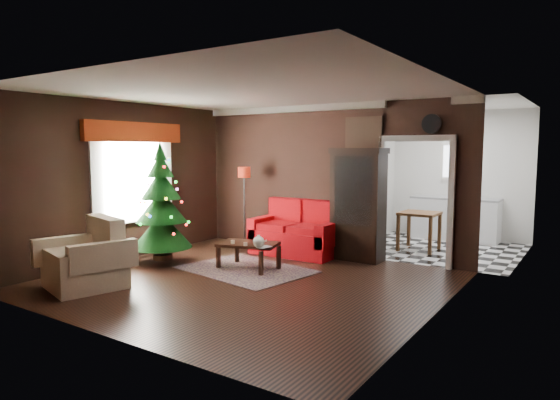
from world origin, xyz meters
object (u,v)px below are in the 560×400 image
Objects in this scene: armchair at (85,256)px; coffee_table at (248,255)px; floor_lamp at (244,206)px; curio_cabinet at (358,207)px; loveseat at (296,228)px; teapot at (259,241)px; christmas_tree at (161,203)px; wall_clock at (432,124)px; kitchen_table at (419,231)px.

coffee_table is at bearing 74.90° from armchair.
curio_cabinet is at bearing 5.74° from floor_lamp.
curio_cabinet is 2.15m from coffee_table.
loveseat is 8.24× the size of teapot.
loveseat is 1.79× the size of coffee_table.
christmas_tree reaches higher than armchair.
wall_clock reaches higher than christmas_tree.
floor_lamp reaches higher than loveseat.
wall_clock reaches higher than loveseat.
christmas_tree reaches higher than curio_cabinet.
loveseat is 1.08× the size of floor_lamp.
christmas_tree is 9.53× the size of teapot.
teapot is at bearing -114.38° from kitchen_table.
loveseat is 2.45m from kitchen_table.
wall_clock is at bearing 9.66° from loveseat.
coffee_table is at bearing -50.24° from floor_lamp.
coffee_table is (1.28, 2.15, -0.24)m from armchair.
curio_cabinet is 1.21× the size of floor_lamp.
coffee_table is (-0.06, -1.40, -0.28)m from loveseat.
armchair is at bearing -92.21° from floor_lamp.
kitchen_table is (1.86, 3.05, 0.15)m from coffee_table.
floor_lamp is at bearing -174.26° from curio_cabinet.
floor_lamp is (-1.21, -0.02, 0.33)m from loveseat.
christmas_tree is 4.92m from kitchen_table.
teapot is (1.53, -1.61, -0.29)m from floor_lamp.
christmas_tree reaches higher than coffee_table.
floor_lamp is at bearing -151.03° from kitchen_table.
armchair is 1.08× the size of coffee_table.
armchair is (0.21, -1.66, -0.59)m from christmas_tree.
wall_clock is at bearing 62.63° from armchair.
wall_clock is (1.20, 0.18, 1.43)m from curio_cabinet.
coffee_table is (-1.21, -1.62, -0.73)m from curio_cabinet.
armchair is (-1.35, -3.54, -0.04)m from loveseat.
curio_cabinet reaches higher than teapot.
kitchen_table is at bearing 65.56° from curio_cabinet.
coffee_table is at bearing 18.19° from christmas_tree.
floor_lamp reaches higher than coffee_table.
floor_lamp is 1.89m from coffee_table.
armchair reaches higher than coffee_table.
loveseat is at bearing -170.34° from wall_clock.
wall_clock reaches higher than curio_cabinet.
floor_lamp is at bearing 133.54° from teapot.
floor_lamp is at bearing 129.76° from coffee_table.
armchair is (-2.50, -3.76, -0.49)m from curio_cabinet.
curio_cabinet is 9.21× the size of teapot.
curio_cabinet reaches higher than floor_lamp.
curio_cabinet is at bearing -114.44° from kitchen_table.
christmas_tree is 6.15× the size of wall_clock.
loveseat is at bearing 50.48° from christmas_tree.
wall_clock reaches higher than coffee_table.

